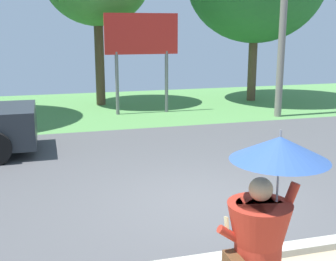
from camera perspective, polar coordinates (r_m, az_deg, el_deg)
ground_plane at (r=10.57m, az=-0.85°, el=-3.61°), size 40.00×22.00×0.20m
monk_pedestrian at (r=4.31m, az=12.02°, el=-14.01°), size 1.02×0.90×2.13m
utility_pole at (r=15.49m, az=14.75°, el=14.34°), size 1.80×0.24×6.51m
roadside_billboard at (r=15.63m, az=-3.44°, el=11.50°), size 2.60×0.12×3.50m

